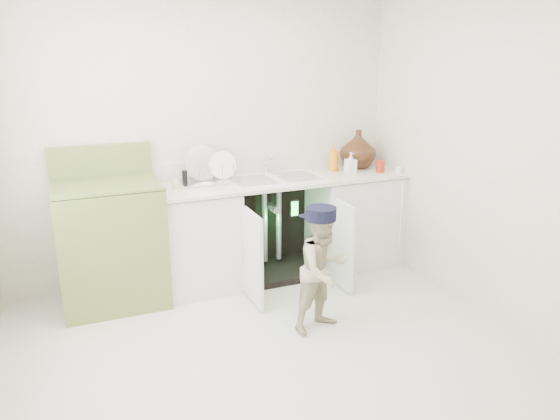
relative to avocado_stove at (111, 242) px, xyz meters
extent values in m
plane|color=#BBB6A4|center=(0.89, -1.18, -0.52)|extent=(3.50, 3.50, 0.00)
cube|color=beige|center=(0.89, 0.32, 0.73)|extent=(3.50, 2.50, 0.02)
cube|color=beige|center=(0.89, -2.68, 0.73)|extent=(3.50, 2.50, 0.02)
cube|color=beige|center=(2.64, -1.18, 0.73)|extent=(2.50, 3.00, 0.02)
cube|color=silver|center=(0.64, 0.02, -0.09)|extent=(0.80, 0.60, 0.86)
cube|color=silver|center=(2.24, 0.02, -0.09)|extent=(0.80, 0.60, 0.86)
cube|color=black|center=(1.44, 0.29, -0.09)|extent=(0.80, 0.06, 0.86)
cube|color=black|center=(1.44, 0.02, -0.49)|extent=(0.80, 0.60, 0.06)
cylinder|color=gray|center=(1.37, 0.12, -0.07)|extent=(0.05, 0.05, 0.70)
cylinder|color=gray|center=(1.51, 0.12, -0.07)|extent=(0.05, 0.05, 0.70)
cylinder|color=gray|center=(1.44, 0.07, 0.10)|extent=(0.07, 0.18, 0.07)
cube|color=silver|center=(1.04, -0.48, -0.12)|extent=(0.03, 0.40, 0.76)
cube|color=silver|center=(1.84, -0.48, -0.12)|extent=(0.02, 0.40, 0.76)
cube|color=beige|center=(1.44, 0.02, 0.37)|extent=(2.44, 0.64, 0.03)
cube|color=beige|center=(1.44, 0.31, 0.46)|extent=(2.44, 0.02, 0.15)
cube|color=white|center=(1.44, 0.02, 0.38)|extent=(0.85, 0.55, 0.02)
cube|color=gray|center=(1.23, 0.02, 0.39)|extent=(0.34, 0.40, 0.01)
cube|color=gray|center=(1.64, 0.02, 0.39)|extent=(0.34, 0.40, 0.01)
cylinder|color=silver|center=(1.44, 0.24, 0.47)|extent=(0.03, 0.03, 0.17)
cylinder|color=silver|center=(1.44, 0.18, 0.55)|extent=(0.02, 0.14, 0.02)
cylinder|color=silver|center=(1.55, 0.24, 0.42)|extent=(0.04, 0.04, 0.06)
cylinder|color=white|center=(2.57, -0.29, 0.03)|extent=(0.01, 0.01, 0.70)
cube|color=white|center=(2.57, -0.20, 0.41)|extent=(0.04, 0.02, 0.06)
cube|color=silver|center=(0.86, 0.14, 0.39)|extent=(0.49, 0.33, 0.02)
cylinder|color=silver|center=(0.82, 0.16, 0.48)|extent=(0.31, 0.11, 0.30)
cylinder|color=white|center=(0.99, 0.14, 0.47)|extent=(0.24, 0.06, 0.24)
cylinder|color=silver|center=(0.66, 0.04, 0.47)|extent=(0.01, 0.01, 0.14)
cylinder|color=silver|center=(0.76, 0.04, 0.47)|extent=(0.01, 0.01, 0.14)
cylinder|color=silver|center=(0.86, 0.04, 0.47)|extent=(0.01, 0.01, 0.14)
cylinder|color=silver|center=(0.96, 0.04, 0.47)|extent=(0.01, 0.01, 0.14)
cylinder|color=silver|center=(1.06, 0.04, 0.47)|extent=(0.01, 0.01, 0.14)
imported|color=#4E2216|center=(2.35, 0.16, 0.56)|extent=(0.35, 0.35, 0.36)
imported|color=orange|center=(2.06, 0.12, 0.51)|extent=(0.10, 0.10, 0.25)
imported|color=silver|center=(2.16, -0.04, 0.48)|extent=(0.09, 0.09, 0.20)
cylinder|color=#A0210D|center=(2.44, -0.10, 0.44)|extent=(0.08, 0.08, 0.11)
cylinder|color=red|center=(0.33, 0.10, 0.43)|extent=(0.05, 0.05, 0.10)
cylinder|color=beige|center=(0.55, 0.02, 0.42)|extent=(0.06, 0.06, 0.08)
cylinder|color=black|center=(0.66, 0.14, 0.44)|extent=(0.04, 0.04, 0.12)
cube|color=white|center=(0.36, -0.08, 0.43)|extent=(0.05, 0.05, 0.09)
cube|color=olive|center=(0.00, -0.01, -0.03)|extent=(0.81, 0.65, 0.98)
cube|color=olive|center=(0.00, -0.01, 0.48)|extent=(0.81, 0.65, 0.02)
cube|color=olive|center=(0.00, 0.28, 0.61)|extent=(0.81, 0.06, 0.26)
cylinder|color=black|center=(-0.20, -0.17, 0.47)|extent=(0.18, 0.18, 0.02)
cylinder|color=silver|center=(-0.20, -0.17, 0.48)|extent=(0.21, 0.21, 0.01)
cylinder|color=black|center=(-0.20, 0.15, 0.47)|extent=(0.18, 0.18, 0.02)
cylinder|color=silver|center=(-0.20, 0.15, 0.48)|extent=(0.21, 0.21, 0.01)
cylinder|color=black|center=(0.20, -0.17, 0.47)|extent=(0.18, 0.18, 0.02)
cylinder|color=silver|center=(0.20, -0.17, 0.48)|extent=(0.21, 0.21, 0.01)
cylinder|color=black|center=(0.20, 0.15, 0.47)|extent=(0.18, 0.18, 0.02)
cylinder|color=silver|center=(0.20, 0.15, 0.48)|extent=(0.21, 0.21, 0.01)
imported|color=tan|center=(1.38, -1.05, -0.06)|extent=(0.53, 0.46, 0.92)
cylinder|color=black|center=(1.38, -1.05, 0.38)|extent=(0.27, 0.27, 0.09)
cube|color=black|center=(1.35, -0.95, 0.34)|extent=(0.19, 0.13, 0.01)
cube|color=black|center=(1.47, -0.32, 0.20)|extent=(0.07, 0.01, 0.14)
cube|color=#26F23F|center=(1.47, -0.33, 0.20)|extent=(0.06, 0.00, 0.12)
camera|label=1|loc=(-0.33, -4.31, 1.51)|focal=35.00mm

